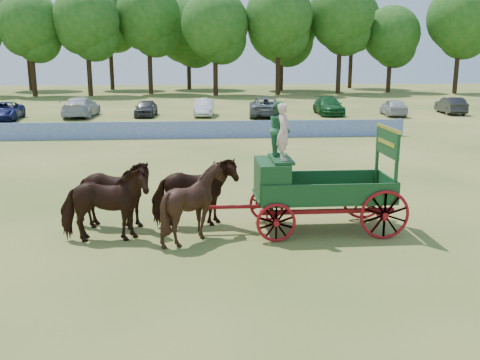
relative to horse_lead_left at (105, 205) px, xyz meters
name	(u,v)px	position (x,y,z in m)	size (l,w,h in m)	color
ground	(232,231)	(3.47, 0.61, -1.04)	(160.00, 160.00, 0.00)	#A9924C
horse_lead_left	(105,205)	(0.00, 0.00, 0.00)	(1.12, 2.46, 2.08)	black
horse_lead_right	(111,195)	(0.00, 1.10, 0.00)	(1.12, 2.46, 2.08)	black
horse_wheel_left	(194,203)	(2.40, 0.00, 0.00)	(1.68, 1.89, 2.08)	black
horse_wheel_right	(194,193)	(2.40, 1.10, 0.00)	(1.12, 2.46, 2.08)	black
farm_dray	(298,175)	(5.36, 0.58, 0.60)	(6.00, 2.00, 3.71)	maroon
sponsor_banner	(197,130)	(2.47, 18.61, -0.52)	(26.00, 0.08, 1.05)	#1D379E
parked_cars	(232,107)	(5.44, 30.42, -0.29)	(54.23, 7.19, 1.63)	silver
treeline	(185,21)	(1.10, 60.41, 8.38)	(91.48, 22.27, 14.89)	#382314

